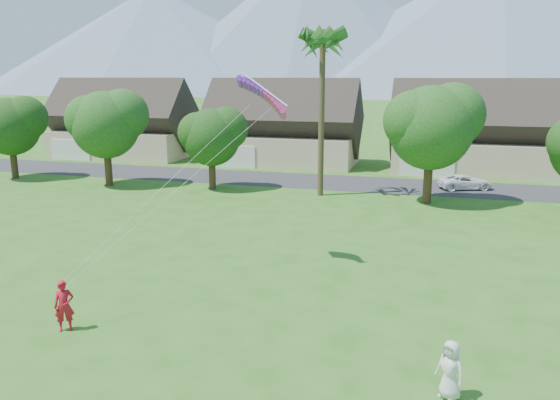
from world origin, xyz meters
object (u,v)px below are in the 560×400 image
(parked_car, at_px, (465,182))
(watcher, at_px, (450,370))
(kite_flyer, at_px, (64,306))
(parafoil_kite, at_px, (265,94))

(parked_car, bearing_deg, watcher, 155.43)
(kite_flyer, height_order, parafoil_kite, parafoil_kite)
(kite_flyer, bearing_deg, parked_car, 28.18)
(watcher, bearing_deg, kite_flyer, -148.61)
(parked_car, relative_size, parafoil_kite, 1.54)
(watcher, height_order, parked_car, watcher)
(kite_flyer, relative_size, parafoil_kite, 0.69)
(parked_car, bearing_deg, parafoil_kite, 133.25)
(kite_flyer, relative_size, watcher, 1.08)
(parafoil_kite, bearing_deg, watcher, -46.10)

